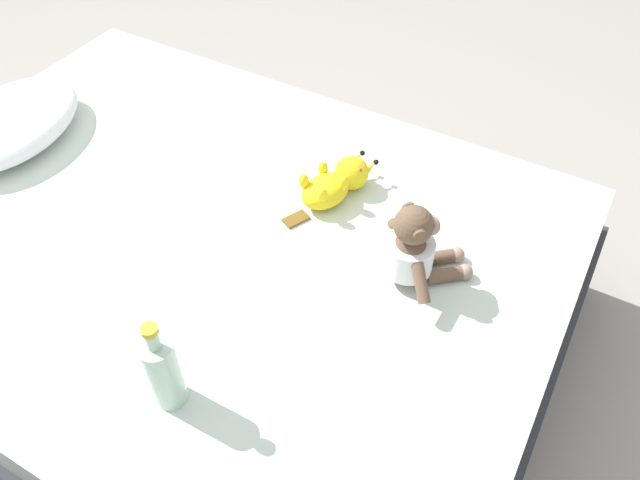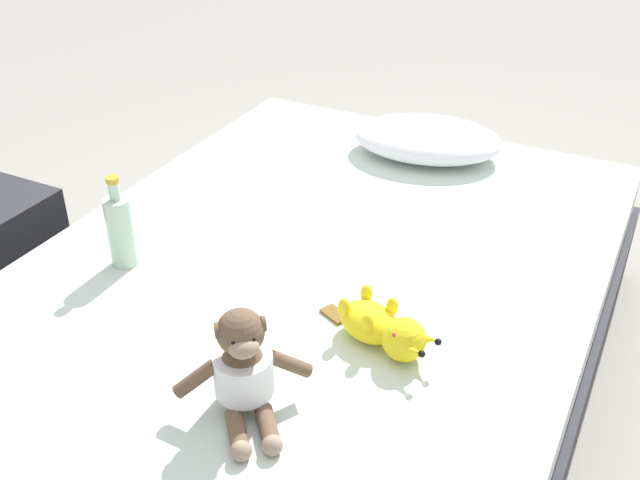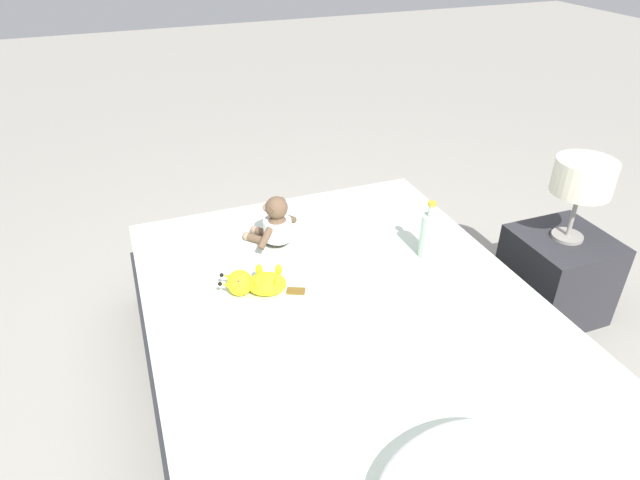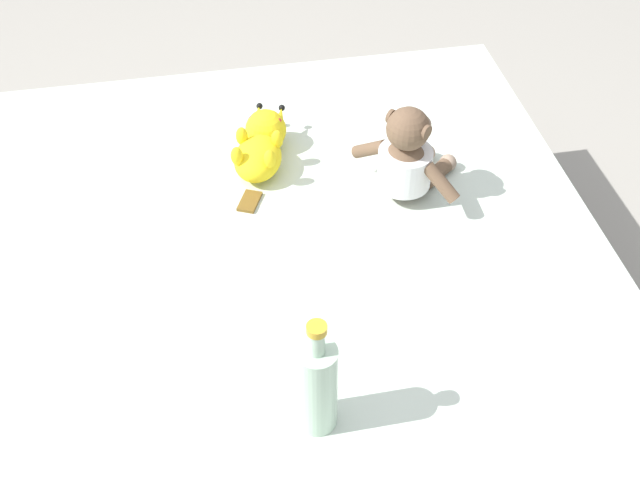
{
  "view_description": "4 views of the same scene",
  "coord_description": "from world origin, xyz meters",
  "px_view_note": "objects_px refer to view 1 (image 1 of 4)",
  "views": [
    {
      "loc": [
        -0.88,
        -0.88,
        1.66
      ],
      "look_at": [
        0.02,
        -0.37,
        0.57
      ],
      "focal_mm": 34.84,
      "sensor_mm": 36.0,
      "label": 1
    },
    {
      "loc": [
        0.77,
        -1.51,
        1.54
      ],
      "look_at": [
        0.0,
        0.0,
        0.5
      ],
      "focal_mm": 41.68,
      "sensor_mm": 36.0,
      "label": 2
    },
    {
      "loc": [
        0.66,
        1.38,
        1.73
      ],
      "look_at": [
        -0.02,
        -0.41,
        0.54
      ],
      "focal_mm": 30.65,
      "sensor_mm": 36.0,
      "label": 3
    },
    {
      "loc": [
        -1.25,
        -0.12,
        1.67
      ],
      "look_at": [
        -0.07,
        -0.34,
        0.51
      ],
      "focal_mm": 45.91,
      "sensor_mm": 36.0,
      "label": 4
    }
  ],
  "objects_px": {
    "bed": "(209,279)",
    "plush_monkey": "(414,250)",
    "pillow": "(11,123)",
    "glass_bottle": "(164,371)",
    "plush_yellow_creature": "(336,183)"
  },
  "relations": [
    {
      "from": "bed",
      "to": "plush_monkey",
      "type": "distance_m",
      "value": 0.67
    },
    {
      "from": "pillow",
      "to": "glass_bottle",
      "type": "relative_size",
      "value": 2.18
    },
    {
      "from": "plush_yellow_creature",
      "to": "glass_bottle",
      "type": "relative_size",
      "value": 1.27
    },
    {
      "from": "pillow",
      "to": "plush_monkey",
      "type": "xyz_separation_m",
      "value": [
        0.09,
        -1.32,
        0.04
      ]
    },
    {
      "from": "pillow",
      "to": "plush_yellow_creature",
      "type": "bearing_deg",
      "value": -75.41
    },
    {
      "from": "bed",
      "to": "glass_bottle",
      "type": "relative_size",
      "value": 7.81
    },
    {
      "from": "plush_monkey",
      "to": "plush_yellow_creature",
      "type": "height_order",
      "value": "plush_monkey"
    },
    {
      "from": "glass_bottle",
      "to": "bed",
      "type": "bearing_deg",
      "value": 30.96
    },
    {
      "from": "bed",
      "to": "glass_bottle",
      "type": "bearing_deg",
      "value": -149.04
    },
    {
      "from": "plush_monkey",
      "to": "plush_yellow_creature",
      "type": "bearing_deg",
      "value": 60.54
    },
    {
      "from": "bed",
      "to": "plush_yellow_creature",
      "type": "bearing_deg",
      "value": -42.17
    },
    {
      "from": "bed",
      "to": "pillow",
      "type": "distance_m",
      "value": 0.8
    },
    {
      "from": "plush_monkey",
      "to": "glass_bottle",
      "type": "xyz_separation_m",
      "value": [
        -0.57,
        0.31,
        0.01
      ]
    },
    {
      "from": "bed",
      "to": "pillow",
      "type": "xyz_separation_m",
      "value": [
        0.04,
        0.74,
        0.29
      ]
    },
    {
      "from": "pillow",
      "to": "plush_yellow_creature",
      "type": "distance_m",
      "value": 1.05
    }
  ]
}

